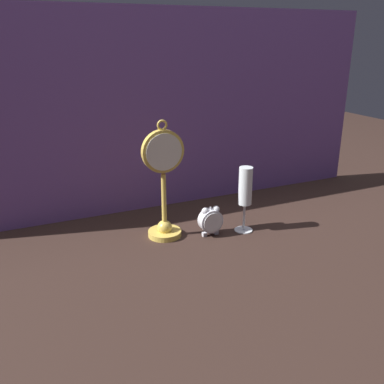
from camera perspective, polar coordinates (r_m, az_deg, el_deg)
name	(u,v)px	position (r m, az deg, el deg)	size (l,w,h in m)	color
ground_plane	(204,243)	(1.23, 1.55, -6.81)	(4.00, 4.00, 0.00)	black
fabric_backdrop_drape	(161,112)	(1.41, -4.19, 10.53)	(1.55, 0.01, 0.64)	#6B478E
pocket_watch_on_stand	(164,188)	(1.21, -3.79, 0.53)	(0.12, 0.10, 0.34)	gold
alarm_clock_twin_bell	(211,220)	(1.25, 2.50, -3.72)	(0.07, 0.03, 0.09)	silver
champagne_flute	(245,191)	(1.26, 7.10, 0.14)	(0.05, 0.05, 0.20)	silver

